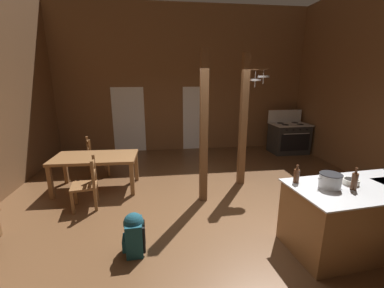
% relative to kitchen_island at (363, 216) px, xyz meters
% --- Properties ---
extents(ground_plane, '(8.64, 9.19, 0.10)m').
position_rel_kitchen_island_xyz_m(ground_plane, '(-1.98, 1.14, -0.51)').
color(ground_plane, brown).
extents(wall_back, '(8.64, 0.14, 4.49)m').
position_rel_kitchen_island_xyz_m(wall_back, '(-1.98, 5.41, 1.78)').
color(wall_back, brown).
rests_on(wall_back, ground_plane).
extents(glazed_door_back_left, '(1.00, 0.01, 2.05)m').
position_rel_kitchen_island_xyz_m(glazed_door_back_left, '(-3.75, 5.33, 0.56)').
color(glazed_door_back_left, white).
rests_on(glazed_door_back_left, ground_plane).
extents(glazed_panel_back_right, '(0.84, 0.01, 2.05)m').
position_rel_kitchen_island_xyz_m(glazed_panel_back_right, '(-1.59, 5.33, 0.56)').
color(glazed_panel_back_right, white).
rests_on(glazed_panel_back_right, ground_plane).
extents(kitchen_island, '(2.24, 1.15, 0.93)m').
position_rel_kitchen_island_xyz_m(kitchen_island, '(0.00, 0.00, 0.00)').
color(kitchen_island, brown).
rests_on(kitchen_island, ground_plane).
extents(stove_range, '(1.16, 0.85, 1.32)m').
position_rel_kitchen_island_xyz_m(stove_range, '(1.28, 4.51, 0.02)').
color(stove_range, '#2C2C2C').
rests_on(stove_range, ground_plane).
extents(support_post_with_pot_rack, '(0.58, 0.25, 2.84)m').
position_rel_kitchen_island_xyz_m(support_post_with_pot_rack, '(-0.97, 2.36, 1.06)').
color(support_post_with_pot_rack, brown).
rests_on(support_post_with_pot_rack, ground_plane).
extents(support_post_center, '(0.14, 0.14, 2.84)m').
position_rel_kitchen_island_xyz_m(support_post_center, '(-1.99, 1.68, 0.95)').
color(support_post_center, brown).
rests_on(support_post_center, ground_plane).
extents(dining_table, '(1.73, 0.95, 0.74)m').
position_rel_kitchen_island_xyz_m(dining_table, '(-4.16, 2.47, 0.19)').
color(dining_table, brown).
rests_on(dining_table, ground_plane).
extents(ladderback_chair_near_window, '(0.57, 0.57, 0.95)m').
position_rel_kitchen_island_xyz_m(ladderback_chair_near_window, '(-4.36, 3.32, -0.01)').
color(ladderback_chair_near_window, brown).
rests_on(ladderback_chair_near_window, ground_plane).
extents(ladderback_chair_by_post, '(0.50, 0.50, 0.95)m').
position_rel_kitchen_island_xyz_m(ladderback_chair_by_post, '(-4.15, 1.67, -0.01)').
color(ladderback_chair_by_post, brown).
rests_on(ladderback_chair_by_post, ground_plane).
extents(backpack, '(0.32, 0.33, 0.60)m').
position_rel_kitchen_island_xyz_m(backpack, '(-3.19, 0.26, -0.15)').
color(backpack, '#194756').
rests_on(backpack, ground_plane).
extents(stockpot_on_counter, '(0.35, 0.28, 0.20)m').
position_rel_kitchen_island_xyz_m(stockpot_on_counter, '(-0.59, 0.00, 0.56)').
color(stockpot_on_counter, silver).
rests_on(stockpot_on_counter, kitchen_island).
extents(mixing_bowl_on_counter, '(0.21, 0.21, 0.07)m').
position_rel_kitchen_island_xyz_m(mixing_bowl_on_counter, '(-0.23, 0.07, 0.50)').
color(mixing_bowl_on_counter, silver).
rests_on(mixing_bowl_on_counter, kitchen_island).
extents(bottle_tall_on_counter, '(0.08, 0.08, 0.30)m').
position_rel_kitchen_island_xyz_m(bottle_tall_on_counter, '(-0.32, -0.09, 0.58)').
color(bottle_tall_on_counter, '#56331E').
rests_on(bottle_tall_on_counter, kitchen_island).
extents(bottle_short_on_counter, '(0.08, 0.08, 0.26)m').
position_rel_kitchen_island_xyz_m(bottle_short_on_counter, '(-0.94, 0.22, 0.57)').
color(bottle_short_on_counter, '#56331E').
rests_on(bottle_short_on_counter, kitchen_island).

